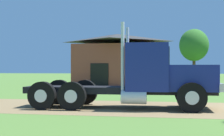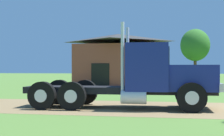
# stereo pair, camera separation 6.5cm
# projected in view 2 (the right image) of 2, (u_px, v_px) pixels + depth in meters

# --- Properties ---
(truck_foreground_white) EXTENTS (8.20, 2.84, 3.54)m
(truck_foreground_white) POSITION_uv_depth(u_px,v_px,m) (146.00, 78.00, 14.24)
(truck_foreground_white) COLOR black
(truck_foreground_white) RESTS_ON ground_plane
(shed_building) EXTENTS (8.95, 7.81, 5.44)m
(shed_building) POSITION_uv_depth(u_px,v_px,m) (118.00, 60.00, 36.66)
(shed_building) COLOR brown
(shed_building) RESTS_ON ground_plane
(tree_left) EXTENTS (4.13, 4.13, 6.79)m
(tree_left) POSITION_uv_depth(u_px,v_px,m) (115.00, 51.00, 54.80)
(tree_left) COLOR #513823
(tree_left) RESTS_ON ground_plane
(tree_mid) EXTENTS (4.34, 4.34, 7.56)m
(tree_mid) POSITION_uv_depth(u_px,v_px,m) (195.00, 45.00, 50.21)
(tree_mid) COLOR #513823
(tree_mid) RESTS_ON ground_plane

